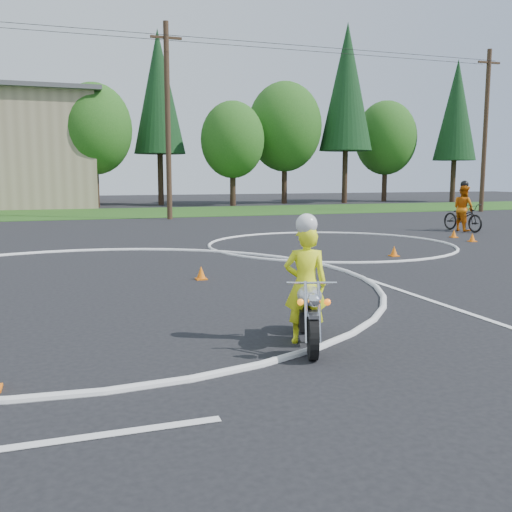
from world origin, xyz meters
name	(u,v)px	position (x,y,z in m)	size (l,w,h in m)	color
ground	(90,324)	(0.00, 0.00, 0.00)	(120.00, 120.00, 0.00)	black
grass_strip	(69,214)	(0.00, 27.00, 0.01)	(120.00, 10.00, 0.02)	#1E4714
course_markings	(176,272)	(2.17, 4.35, 0.01)	(19.05, 19.05, 0.12)	silver
primary_motorcycle	(309,312)	(2.75, -2.09, 0.47)	(0.86, 1.76, 0.96)	black
rider_primary_grp	(306,281)	(2.76, -1.96, 0.86)	(0.68, 0.55, 1.78)	#F4FF1A
rider_second_grp	(463,213)	(15.33, 10.61, 0.73)	(0.92, 2.21, 2.08)	black
traffic_cones	(309,268)	(5.07, 3.09, 0.14)	(21.14, 11.74, 0.30)	orange
treeline	(261,120)	(14.78, 34.61, 6.62)	(38.20, 8.10, 14.52)	#382619
utility_poles	(168,119)	(5.00, 21.00, 5.20)	(41.60, 1.12, 10.00)	#473321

